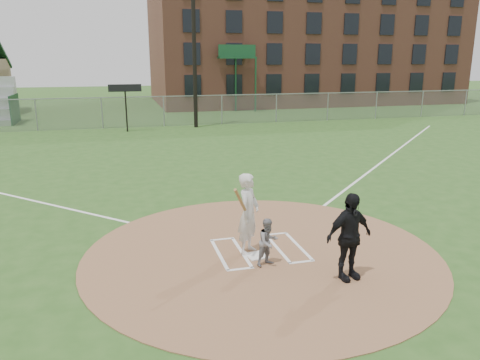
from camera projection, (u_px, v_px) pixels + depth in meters
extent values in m
plane|color=#29501B|center=(261.00, 253.00, 11.14)|extent=(140.00, 140.00, 0.00)
cylinder|color=#946746|center=(262.00, 253.00, 11.13)|extent=(8.40, 8.40, 0.02)
cube|color=white|center=(257.00, 256.00, 10.92)|extent=(0.51, 0.51, 0.03)
cube|color=white|center=(388.00, 157.00, 21.78)|extent=(17.04, 17.04, 0.01)
imported|color=gray|center=(268.00, 242.00, 10.35)|extent=(0.64, 0.58, 1.09)
imported|color=black|center=(349.00, 237.00, 9.61)|extent=(1.16, 0.66, 1.86)
cube|color=white|center=(219.00, 254.00, 11.02)|extent=(0.08, 1.80, 0.01)
cube|color=white|center=(242.00, 252.00, 11.16)|extent=(0.08, 1.80, 0.01)
cube|color=white|center=(222.00, 239.00, 11.93)|extent=(0.62, 0.08, 0.01)
cube|color=white|center=(240.00, 269.00, 10.25)|extent=(0.62, 0.08, 0.01)
cube|color=white|center=(298.00, 246.00, 11.52)|extent=(0.08, 1.80, 0.01)
cube|color=white|center=(277.00, 248.00, 11.38)|extent=(0.08, 1.80, 0.01)
cube|color=white|center=(276.00, 234.00, 12.29)|extent=(0.62, 0.08, 0.01)
cube|color=white|center=(302.00, 262.00, 10.61)|extent=(0.62, 0.08, 0.01)
imported|color=silver|center=(249.00, 214.00, 10.91)|extent=(0.80, 0.84, 1.93)
cylinder|color=olive|center=(241.00, 201.00, 10.34)|extent=(0.44, 0.50, 0.70)
cube|color=slate|center=(164.00, 111.00, 31.45)|extent=(56.00, 0.03, 2.00)
cube|color=gray|center=(163.00, 96.00, 31.19)|extent=(56.00, 0.06, 0.06)
cube|color=gray|center=(164.00, 111.00, 31.45)|extent=(56.08, 0.08, 2.00)
cube|color=#194728|center=(15.00, 109.00, 32.89)|extent=(0.08, 3.20, 2.00)
cube|color=brown|center=(300.00, 28.00, 48.72)|extent=(30.00, 16.00, 15.00)
cube|color=black|center=(333.00, 24.00, 41.19)|extent=(26.60, 0.10, 12.20)
cube|color=#194728|center=(237.00, 58.00, 39.15)|extent=(3.20, 1.00, 0.15)
cube|color=#194728|center=(236.00, 85.00, 40.19)|extent=(0.12, 0.12, 4.50)
cube|color=#194728|center=(256.00, 85.00, 39.68)|extent=(0.12, 0.12, 4.50)
cube|color=#194728|center=(237.00, 51.00, 39.01)|extent=(3.20, 0.08, 1.00)
cylinder|color=black|center=(194.00, 33.00, 29.74)|extent=(0.26, 0.26, 12.00)
cylinder|color=black|center=(126.00, 111.00, 29.07)|extent=(0.10, 0.10, 2.60)
cube|color=black|center=(125.00, 88.00, 28.71)|extent=(2.00, 0.10, 0.45)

